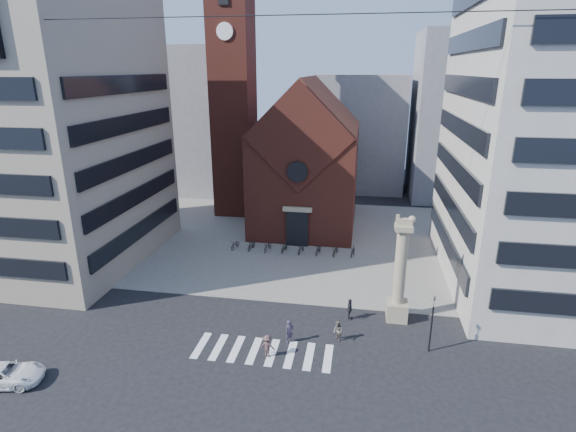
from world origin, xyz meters
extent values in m
plane|color=black|center=(0.00, 0.00, 0.00)|extent=(120.00, 120.00, 0.00)
cube|color=gray|center=(0.00, 19.00, 0.03)|extent=(46.00, 30.00, 0.05)
cube|color=maroon|center=(0.00, 25.00, 6.00)|extent=(12.00, 16.00, 12.00)
cube|color=brown|center=(0.00, 25.40, 12.00)|extent=(12.00, 15.40, 12.00)
cube|color=maroon|center=(0.00, 17.05, 12.00)|extent=(11.76, 0.50, 11.76)
cylinder|color=black|center=(0.00, 16.60, 8.50)|extent=(2.20, 0.30, 2.20)
cube|color=black|center=(0.00, 16.85, 2.00)|extent=(2.40, 0.30, 4.00)
cube|color=tan|center=(0.00, 16.80, 4.30)|extent=(3.20, 0.40, 0.50)
cube|color=maroon|center=(-10.00, 28.00, 15.00)|extent=(5.00, 5.00, 30.00)
cylinder|color=white|center=(-10.00, 25.40, 23.00)|extent=(2.00, 0.20, 2.00)
cube|color=gray|center=(-24.00, 10.00, 13.00)|extent=(18.00, 20.00, 26.00)
cube|color=gray|center=(-20.00, 40.00, 11.00)|extent=(16.00, 14.00, 22.00)
cube|color=gray|center=(6.00, 45.00, 9.00)|extent=(14.00, 12.00, 18.00)
cube|color=gray|center=(22.00, 42.00, 12.00)|extent=(16.00, 14.00, 24.00)
cube|color=tan|center=(10.00, 3.00, 0.75)|extent=(1.60, 1.60, 1.50)
cylinder|color=tan|center=(10.00, 3.00, 4.50)|extent=(0.90, 0.90, 6.00)
cube|color=tan|center=(10.00, 3.00, 7.70)|extent=(1.30, 1.30, 0.40)
cube|color=tan|center=(10.00, 3.00, 8.10)|extent=(1.20, 0.50, 0.55)
sphere|color=tan|center=(10.55, 3.00, 8.35)|extent=(0.56, 0.56, 0.56)
cube|color=tan|center=(9.50, 3.00, 8.50)|extent=(0.25, 0.15, 0.35)
cylinder|color=black|center=(12.00, -1.00, 1.75)|extent=(0.12, 0.12, 3.50)
imported|color=black|center=(12.00, -1.00, 3.90)|extent=(0.13, 0.16, 0.80)
imported|color=white|center=(-14.69, -8.94, 0.65)|extent=(5.01, 3.13, 1.29)
imported|color=#382F42|center=(2.18, -1.57, 0.88)|extent=(0.76, 0.74, 1.76)
imported|color=#665C52|center=(5.62, -0.78, 0.78)|extent=(0.93, 0.97, 1.57)
imported|color=#25252C|center=(6.33, 2.34, 0.88)|extent=(0.52, 1.06, 1.75)
imported|color=#513836|center=(0.97, -3.45, 0.81)|extent=(1.12, 0.74, 1.63)
imported|color=black|center=(-6.57, 14.86, 0.54)|extent=(0.99, 1.96, 0.98)
imported|color=black|center=(-4.74, 14.86, 0.60)|extent=(0.85, 1.88, 1.09)
imported|color=black|center=(-2.91, 14.86, 0.54)|extent=(0.99, 1.96, 0.98)
imported|color=black|center=(-1.09, 14.86, 0.60)|extent=(0.85, 1.88, 1.09)
imported|color=black|center=(0.74, 14.86, 0.54)|extent=(0.99, 1.96, 0.98)
imported|color=black|center=(2.56, 14.86, 0.60)|extent=(0.85, 1.88, 1.09)
imported|color=black|center=(4.39, 14.86, 0.54)|extent=(0.99, 1.96, 0.98)
imported|color=black|center=(6.21, 14.86, 0.60)|extent=(0.85, 1.88, 1.09)
camera|label=1|loc=(6.75, -29.20, 18.88)|focal=28.00mm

